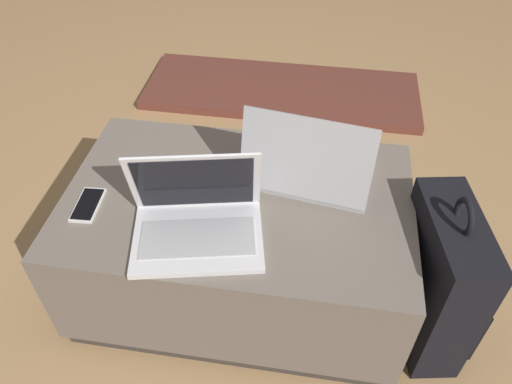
{
  "coord_description": "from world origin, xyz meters",
  "views": [
    {
      "loc": [
        0.21,
        -1.02,
        1.44
      ],
      "look_at": [
        0.06,
        -0.05,
        0.5
      ],
      "focal_mm": 35.0,
      "sensor_mm": 36.0,
      "label": 1
    }
  ],
  "objects_px": {
    "cell_phone": "(88,205)",
    "backpack": "(439,282)",
    "laptop_near": "(197,219)",
    "laptop_far": "(308,167)"
  },
  "relations": [
    {
      "from": "laptop_near",
      "to": "laptop_far",
      "type": "distance_m",
      "value": 0.38
    },
    {
      "from": "laptop_near",
      "to": "laptop_far",
      "type": "height_order",
      "value": "laptop_far"
    },
    {
      "from": "laptop_near",
      "to": "backpack",
      "type": "distance_m",
      "value": 0.73
    },
    {
      "from": "laptop_near",
      "to": "cell_phone",
      "type": "xyz_separation_m",
      "value": [
        -0.34,
        0.05,
        -0.05
      ]
    },
    {
      "from": "laptop_near",
      "to": "backpack",
      "type": "height_order",
      "value": "laptop_near"
    },
    {
      "from": "cell_phone",
      "to": "backpack",
      "type": "xyz_separation_m",
      "value": [
        1.03,
        0.02,
        -0.19
      ]
    },
    {
      "from": "cell_phone",
      "to": "backpack",
      "type": "height_order",
      "value": "backpack"
    },
    {
      "from": "laptop_far",
      "to": "laptop_near",
      "type": "bearing_deg",
      "value": 51.1
    },
    {
      "from": "cell_phone",
      "to": "backpack",
      "type": "relative_size",
      "value": 0.24
    },
    {
      "from": "cell_phone",
      "to": "backpack",
      "type": "bearing_deg",
      "value": -2.07
    }
  ]
}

